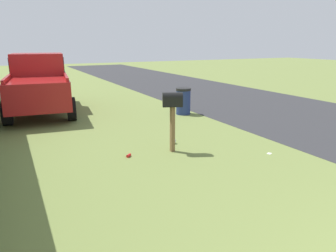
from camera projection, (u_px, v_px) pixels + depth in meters
mailbox at (173, 105)px, 7.04m from camera, size 0.36×0.49×1.39m
pickup_truck at (39, 82)px, 11.26m from camera, size 4.99×2.60×2.09m
trash_bin at (183, 101)px, 11.04m from camera, size 0.53×0.53×0.93m
litter_wrapper_far_scatter at (269, 153)px, 7.17m from camera, size 0.13×0.14×0.01m
litter_can_midfield_b at (129, 156)px, 6.95m from camera, size 0.13×0.13×0.07m
litter_bag_near_hydrant at (173, 141)px, 7.86m from camera, size 0.14×0.14×0.14m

